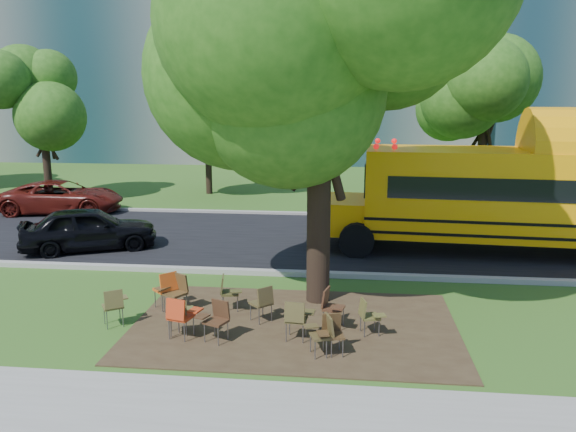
# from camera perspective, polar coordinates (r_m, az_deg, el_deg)

# --- Properties ---
(ground) EXTENTS (160.00, 160.00, 0.00)m
(ground) POSITION_cam_1_polar(r_m,az_deg,el_deg) (13.03, -3.58, -10.07)
(ground) COLOR #32561B
(ground) RESTS_ON ground
(dirt_patch) EXTENTS (7.00, 4.50, 0.03)m
(dirt_patch) POSITION_cam_1_polar(r_m,az_deg,el_deg) (12.44, 0.66, -11.08)
(dirt_patch) COLOR #382819
(dirt_patch) RESTS_ON ground
(asphalt_road) EXTENTS (80.00, 8.00, 0.04)m
(asphalt_road) POSITION_cam_1_polar(r_m,az_deg,el_deg) (19.62, -0.14, -2.35)
(asphalt_road) COLOR black
(asphalt_road) RESTS_ON ground
(kerb_near) EXTENTS (80.00, 0.25, 0.14)m
(kerb_near) POSITION_cam_1_polar(r_m,az_deg,el_deg) (15.79, -1.74, -5.76)
(kerb_near) COLOR gray
(kerb_near) RESTS_ON ground
(kerb_far) EXTENTS (80.00, 0.25, 0.14)m
(kerb_far) POSITION_cam_1_polar(r_m,az_deg,el_deg) (23.58, 0.95, 0.24)
(kerb_far) COLOR gray
(kerb_far) RESTS_ON ground
(building_main) EXTENTS (38.00, 16.00, 22.00)m
(building_main) POSITION_cam_1_polar(r_m,az_deg,el_deg) (49.31, -6.02, 19.11)
(building_main) COLOR slate
(building_main) RESTS_ON ground
(bg_tree_0) EXTENTS (5.20, 5.20, 7.18)m
(bg_tree_0) POSITION_cam_1_polar(r_m,az_deg,el_deg) (28.60, -23.76, 10.40)
(bg_tree_0) COLOR black
(bg_tree_0) RESTS_ON ground
(bg_tree_2) EXTENTS (4.80, 4.80, 6.62)m
(bg_tree_2) POSITION_cam_1_polar(r_m,az_deg,el_deg) (28.78, -8.24, 10.57)
(bg_tree_2) COLOR black
(bg_tree_2) RESTS_ON ground
(bg_tree_3) EXTENTS (5.60, 5.60, 7.84)m
(bg_tree_3) POSITION_cam_1_polar(r_m,az_deg,el_deg) (26.55, 19.45, 11.67)
(bg_tree_3) COLOR black
(bg_tree_3) RESTS_ON ground
(main_tree) EXTENTS (7.20, 7.20, 9.55)m
(main_tree) POSITION_cam_1_polar(r_m,az_deg,el_deg) (13.05, 3.33, 16.58)
(main_tree) COLOR black
(main_tree) RESTS_ON ground
(school_bus) EXTENTS (13.65, 3.91, 3.30)m
(school_bus) POSITION_cam_1_polar(r_m,az_deg,el_deg) (19.18, 25.96, 1.86)
(school_bus) COLOR #F29C07
(school_bus) RESTS_ON ground
(chair_0) EXTENTS (0.57, 0.71, 0.85)m
(chair_0) POSITION_cam_1_polar(r_m,az_deg,el_deg) (12.83, -17.24, -8.44)
(chair_0) COLOR brown
(chair_0) RESTS_ON ground
(chair_1) EXTENTS (0.70, 0.55, 0.92)m
(chair_1) POSITION_cam_1_polar(r_m,az_deg,el_deg) (11.79, -10.86, -9.73)
(chair_1) COLOR #B63313
(chair_1) RESTS_ON ground
(chair_2) EXTENTS (0.55, 0.59, 0.80)m
(chair_2) POSITION_cam_1_polar(r_m,az_deg,el_deg) (12.01, -11.00, -9.70)
(chair_2) COLOR #504D22
(chair_2) RESTS_ON ground
(chair_3) EXTENTS (0.69, 0.54, 0.86)m
(chair_3) POSITION_cam_1_polar(r_m,az_deg,el_deg) (11.64, -7.30, -10.10)
(chair_3) COLOR #402716
(chair_3) RESTS_ON ground
(chair_4) EXTENTS (0.61, 0.52, 0.88)m
(chair_4) POSITION_cam_1_polar(r_m,az_deg,el_deg) (11.52, 0.92, -10.15)
(chair_4) COLOR #473F1E
(chair_4) RESTS_ON ground
(chair_5) EXTENTS (0.55, 0.58, 0.81)m
(chair_5) POSITION_cam_1_polar(r_m,az_deg,el_deg) (11.02, 4.44, -11.52)
(chair_5) COLOR #442E18
(chair_5) RESTS_ON ground
(chair_6) EXTENTS (0.63, 0.56, 0.83)m
(chair_6) POSITION_cam_1_polar(r_m,az_deg,el_deg) (10.97, 3.59, -11.57)
(chair_6) COLOR #483C1F
(chair_6) RESTS_ON ground
(chair_7) EXTENTS (0.57, 0.54, 0.79)m
(chair_7) POSITION_cam_1_polar(r_m,az_deg,el_deg) (11.92, 8.15, -9.79)
(chair_7) COLOR brown
(chair_7) RESTS_ON ground
(chair_8) EXTENTS (0.64, 0.80, 0.94)m
(chair_8) POSITION_cam_1_polar(r_m,az_deg,el_deg) (13.46, -12.16, -6.97)
(chair_8) COLOR #D04F16
(chair_8) RESTS_ON ground
(chair_9) EXTENTS (0.77, 0.61, 0.91)m
(chair_9) POSITION_cam_1_polar(r_m,az_deg,el_deg) (13.26, -11.32, -7.27)
(chair_9) COLOR #4D371B
(chair_9) RESTS_ON ground
(chair_10) EXTENTS (0.59, 0.58, 0.86)m
(chair_10) POSITION_cam_1_polar(r_m,az_deg,el_deg) (13.15, -6.14, -7.44)
(chair_10) COLOR #43401D
(chair_10) RESTS_ON ground
(chair_11) EXTENTS (0.58, 0.73, 0.85)m
(chair_11) POSITION_cam_1_polar(r_m,az_deg,el_deg) (12.46, -2.54, -8.51)
(chair_11) COLOR #493D1F
(chair_11) RESTS_ON ground
(chair_12) EXTENTS (0.53, 0.67, 0.89)m
(chair_12) POSITION_cam_1_polar(r_m,az_deg,el_deg) (12.16, 4.39, -8.94)
(chair_12) COLOR #442718
(chair_12) RESTS_ON ground
(black_car) EXTENTS (4.53, 3.27, 1.43)m
(black_car) POSITION_cam_1_polar(r_m,az_deg,el_deg) (19.23, -19.55, -1.21)
(black_car) COLOR black
(black_car) RESTS_ON ground
(bg_car_red) EXTENTS (5.28, 3.02, 1.39)m
(bg_car_red) POSITION_cam_1_polar(r_m,az_deg,el_deg) (25.83, -21.96, 1.81)
(bg_car_red) COLOR #4E120D
(bg_car_red) RESTS_ON ground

